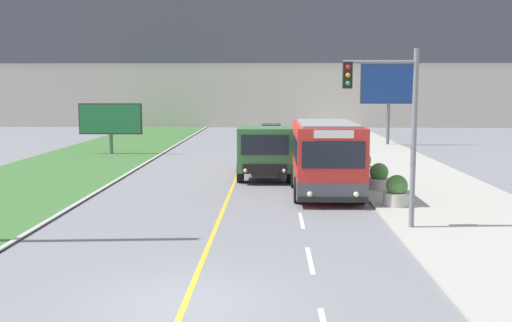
{
  "coord_description": "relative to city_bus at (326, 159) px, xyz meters",
  "views": [
    {
      "loc": [
        1.78,
        -11.73,
        4.38
      ],
      "look_at": [
        1.1,
        12.58,
        1.4
      ],
      "focal_mm": 42.0,
      "sensor_mm": 36.0,
      "label": 1
    }
  ],
  "objects": [
    {
      "name": "planter_round_third",
      "position": [
        2.2,
        4.99,
        -0.9
      ],
      "size": [
        1.13,
        1.13,
        1.23
      ],
      "color": "#B7B2A8",
      "rests_on": "sidewalk_right"
    },
    {
      "name": "ground_plane",
      "position": [
        -3.96,
        -12.54,
        -1.52
      ],
      "size": [
        300.0,
        300.0,
        0.0
      ],
      "primitive_type": "plane",
      "color": "slate"
    },
    {
      "name": "dump_truck",
      "position": [
        -2.53,
        4.31,
        -0.22
      ],
      "size": [
        2.6,
        6.48,
        2.55
      ],
      "color": "black",
      "rests_on": "ground_plane"
    },
    {
      "name": "planter_round_second",
      "position": [
        2.39,
        1.24,
        -0.96
      ],
      "size": [
        0.99,
        0.99,
        1.1
      ],
      "color": "#B7B2A8",
      "rests_on": "sidewalk_right"
    },
    {
      "name": "planter_round_near",
      "position": [
        2.38,
        -2.5,
        -0.94
      ],
      "size": [
        0.98,
        0.98,
        1.14
      ],
      "color": "#B7B2A8",
      "rests_on": "sidewalk_right"
    },
    {
      "name": "traffic_light_mast",
      "position": [
        1.47,
        -5.92,
        2.03
      ],
      "size": [
        2.28,
        0.32,
        5.56
      ],
      "color": "slate",
      "rests_on": "ground_plane"
    },
    {
      "name": "apartment_block_background",
      "position": [
        -3.96,
        46.06,
        8.59
      ],
      "size": [
        80.0,
        8.04,
        20.22
      ],
      "color": "beige",
      "rests_on": "ground_plane"
    },
    {
      "name": "lane_marking_centre",
      "position": [
        -3.64,
        -11.09,
        -1.52
      ],
      "size": [
        2.88,
        140.0,
        0.01
      ],
      "color": "gold",
      "rests_on": "ground_plane"
    },
    {
      "name": "city_bus",
      "position": [
        0.0,
        0.0,
        0.0
      ],
      "size": [
        2.72,
        6.06,
        3.0
      ],
      "color": "red",
      "rests_on": "ground_plane"
    },
    {
      "name": "car_distant",
      "position": [
        -2.31,
        24.43,
        -0.83
      ],
      "size": [
        1.8,
        4.3,
        1.45
      ],
      "color": "black",
      "rests_on": "ground_plane"
    },
    {
      "name": "billboard_small",
      "position": [
        -12.89,
        14.94,
        0.76
      ],
      "size": [
        4.18,
        0.24,
        3.37
      ],
      "color": "#59595B",
      "rests_on": "ground_plane"
    },
    {
      "name": "planter_round_far",
      "position": [
        2.1,
        8.73,
        -0.95
      ],
      "size": [
        1.03,
        1.03,
        1.11
      ],
      "color": "#B7B2A8",
      "rests_on": "sidewalk_right"
    },
    {
      "name": "billboard_large",
      "position": [
        6.64,
        21.71,
        2.98
      ],
      "size": [
        4.34,
        0.24,
        6.2
      ],
      "color": "#59595B",
      "rests_on": "ground_plane"
    }
  ]
}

